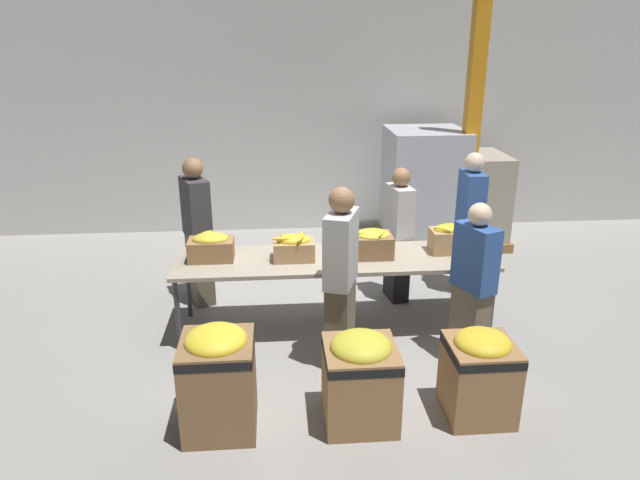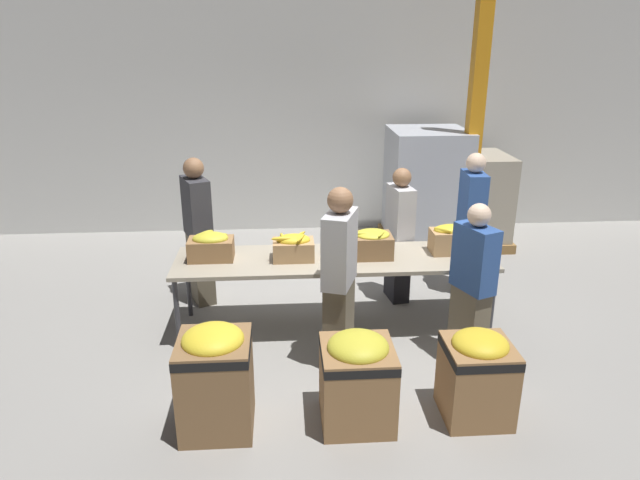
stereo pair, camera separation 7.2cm
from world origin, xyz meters
TOP-DOWN VIEW (x-y plane):
  - ground_plane at (0.00, 0.00)m, footprint 30.00×30.00m
  - wall_back at (0.00, 3.26)m, footprint 16.00×0.08m
  - sorting_table at (0.00, 0.00)m, footprint 3.17×0.82m
  - banana_box_0 at (-1.22, 0.05)m, footprint 0.44×0.31m
  - banana_box_1 at (-0.41, -0.01)m, footprint 0.42×0.31m
  - banana_box_2 at (0.38, 0.01)m, footprint 0.39×0.33m
  - banana_box_3 at (1.19, 0.06)m, footprint 0.41×0.27m
  - volunteer_0 at (0.78, 0.63)m, footprint 0.26×0.43m
  - volunteer_1 at (1.17, -0.72)m, footprint 0.34×0.45m
  - volunteer_2 at (-0.02, -0.68)m, footprint 0.36×0.50m
  - volunteer_3 at (1.64, 0.80)m, footprint 0.25×0.45m
  - volunteer_4 at (-1.43, 0.72)m, footprint 0.37×0.49m
  - donation_bin_0 at (-1.04, -1.54)m, footprint 0.54×0.54m
  - donation_bin_1 at (0.04, -1.54)m, footprint 0.55×0.55m
  - donation_bin_2 at (0.97, -1.54)m, footprint 0.51×0.51m
  - support_pillar at (2.02, 2.07)m, footprint 0.19×0.19m
  - pallet_stack_0 at (1.52, 2.41)m, footprint 1.13×1.13m
  - pallet_stack_1 at (2.17, 2.41)m, footprint 1.06×1.06m

SIDE VIEW (x-z plane):
  - ground_plane at x=0.00m, z-range 0.00..0.00m
  - donation_bin_2 at x=0.97m, z-range 0.02..0.75m
  - donation_bin_1 at x=0.04m, z-range 0.02..0.77m
  - donation_bin_0 at x=-1.04m, z-range 0.03..0.88m
  - pallet_stack_1 at x=2.17m, z-range -0.01..1.28m
  - sorting_table at x=0.00m, z-range 0.34..1.11m
  - volunteer_1 at x=1.17m, z-range 0.00..1.51m
  - volunteer_0 at x=0.78m, z-range 0.00..1.52m
  - pallet_stack_0 at x=1.52m, z-range -0.01..1.64m
  - volunteer_3 at x=1.64m, z-range 0.00..1.64m
  - volunteer_4 at x=-1.43m, z-range -0.01..1.64m
  - volunteer_2 at x=-0.02m, z-range -0.01..1.66m
  - banana_box_1 at x=-0.41m, z-range 0.76..1.03m
  - banana_box_0 at x=-1.22m, z-range 0.77..1.04m
  - banana_box_2 at x=0.38m, z-range 0.77..1.05m
  - banana_box_3 at x=1.19m, z-range 0.77..1.07m
  - wall_back at x=0.00m, z-range 0.00..4.00m
  - support_pillar at x=2.02m, z-range 0.00..4.00m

